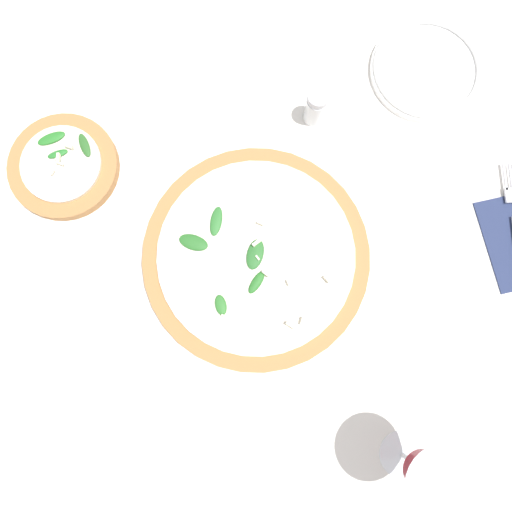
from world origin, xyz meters
The scene contains 6 objects.
ground_plane centered at (0.00, 0.00, 0.00)m, with size 6.00×6.00×0.00m, color silver.
pizza_arugula_main centered at (0.01, -0.01, 0.02)m, with size 0.34×0.34×0.05m.
pizza_personal_side centered at (0.22, 0.23, 0.02)m, with size 0.18×0.18×0.05m.
wine_glass centered at (-0.30, -0.13, 0.12)m, with size 0.09×0.09×0.17m.
side_plate_white centered at (0.23, -0.35, 0.01)m, with size 0.17×0.17×0.02m.
shaker_pepper centered at (0.21, -0.15, 0.03)m, with size 0.03×0.03×0.07m.
Camera 1 is at (-0.10, 0.02, 0.73)m, focal length 35.00 mm.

